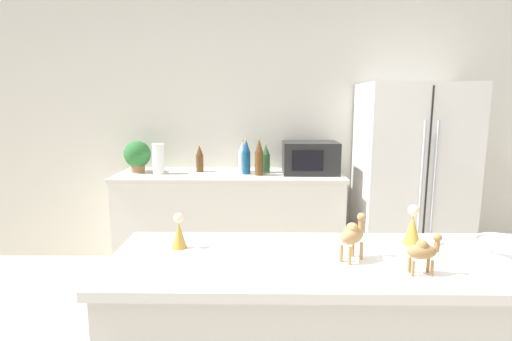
# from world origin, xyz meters

# --- Properties ---
(wall_back) EXTENTS (8.00, 0.06, 2.55)m
(wall_back) POSITION_xyz_m (0.00, 2.73, 1.27)
(wall_back) COLOR silver
(wall_back) RESTS_ON ground_plane
(back_counter) EXTENTS (2.00, 0.63, 0.90)m
(back_counter) POSITION_xyz_m (-0.52, 2.40, 0.45)
(back_counter) COLOR silver
(back_counter) RESTS_ON ground_plane
(refrigerator) EXTENTS (0.89, 0.69, 1.69)m
(refrigerator) POSITION_xyz_m (1.07, 2.35, 0.84)
(refrigerator) COLOR silver
(refrigerator) RESTS_ON ground_plane
(potted_plant) EXTENTS (0.24, 0.24, 0.28)m
(potted_plant) POSITION_xyz_m (-1.35, 2.45, 1.06)
(potted_plant) COLOR #9E6B47
(potted_plant) RESTS_ON back_counter
(paper_towel_roll) EXTENTS (0.10, 0.10, 0.27)m
(paper_towel_roll) POSITION_xyz_m (-1.14, 2.37, 1.04)
(paper_towel_roll) COLOR white
(paper_towel_roll) RESTS_ON back_counter
(microwave) EXTENTS (0.48, 0.37, 0.28)m
(microwave) POSITION_xyz_m (0.20, 2.42, 1.04)
(microwave) COLOR black
(microwave) RESTS_ON back_counter
(back_bottle_0) EXTENTS (0.07, 0.07, 0.31)m
(back_bottle_0) POSITION_xyz_m (-0.37, 2.37, 1.05)
(back_bottle_0) COLOR navy
(back_bottle_0) RESTS_ON back_counter
(back_bottle_1) EXTENTS (0.08, 0.08, 0.26)m
(back_bottle_1) POSITION_xyz_m (-0.20, 2.46, 1.03)
(back_bottle_1) COLOR #2D6033
(back_bottle_1) RESTS_ON back_counter
(back_bottle_2) EXTENTS (0.08, 0.08, 0.29)m
(back_bottle_2) POSITION_xyz_m (-0.40, 2.48, 1.04)
(back_bottle_2) COLOR #B2B7BC
(back_bottle_2) RESTS_ON back_counter
(back_bottle_3) EXTENTS (0.07, 0.07, 0.25)m
(back_bottle_3) POSITION_xyz_m (-0.79, 2.48, 1.02)
(back_bottle_3) COLOR brown
(back_bottle_3) RESTS_ON back_counter
(back_bottle_4) EXTENTS (0.07, 0.07, 0.32)m
(back_bottle_4) POSITION_xyz_m (-0.25, 2.31, 1.06)
(back_bottle_4) COLOR brown
(back_bottle_4) RESTS_ON back_counter
(fruit_bowl) EXTENTS (0.22, 0.22, 0.05)m
(fruit_bowl) POSITION_xyz_m (0.68, 0.35, 0.99)
(fruit_bowl) COLOR #B7BABF
(fruit_bowl) RESTS_ON bar_counter
(camel_figurine) EXTENTS (0.11, 0.05, 0.14)m
(camel_figurine) POSITION_xyz_m (0.30, 0.16, 1.05)
(camel_figurine) COLOR olive
(camel_figurine) RESTS_ON bar_counter
(camel_figurine_second) EXTENTS (0.12, 0.12, 0.17)m
(camel_figurine_second) POSITION_xyz_m (0.09, 0.28, 1.06)
(camel_figurine_second) COLOR #A87F4C
(camel_figurine_second) RESTS_ON bar_counter
(wise_man_figurine_crimson) EXTENTS (0.06, 0.06, 0.14)m
(wise_man_figurine_crimson) POSITION_xyz_m (-0.56, 0.40, 1.03)
(wise_man_figurine_crimson) COLOR #B28933
(wise_man_figurine_crimson) RESTS_ON bar_counter
(wise_man_figurine_purple) EXTENTS (0.07, 0.07, 0.16)m
(wise_man_figurine_purple) POSITION_xyz_m (0.37, 0.45, 1.04)
(wise_man_figurine_purple) COLOR #B28933
(wise_man_figurine_purple) RESTS_ON bar_counter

